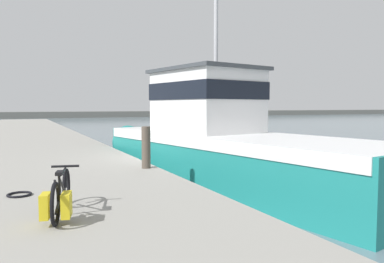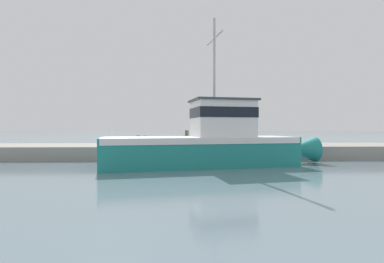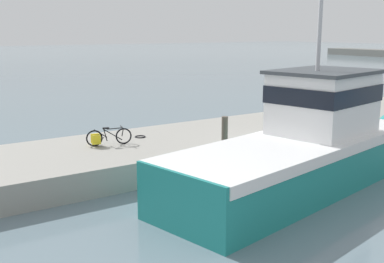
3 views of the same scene
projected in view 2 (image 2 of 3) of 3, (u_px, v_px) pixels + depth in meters
ground_plane at (218, 163)px, 18.91m from camera, size 320.00×320.00×0.00m
dock_pier at (212, 151)px, 22.83m from camera, size 5.26×80.00×0.92m
fishing_boat_main at (210, 142)px, 17.50m from camera, size 5.31×13.34×8.63m
bicycle_touring at (137, 140)px, 22.92m from camera, size 0.69×1.70×0.70m
mooring_post at (187, 138)px, 20.47m from camera, size 0.24×0.24×1.12m
hose_coil at (162, 144)px, 23.52m from camera, size 0.44×0.44×0.04m
water_bottle_by_bike at (140, 143)px, 24.05m from camera, size 0.06×0.06×0.18m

